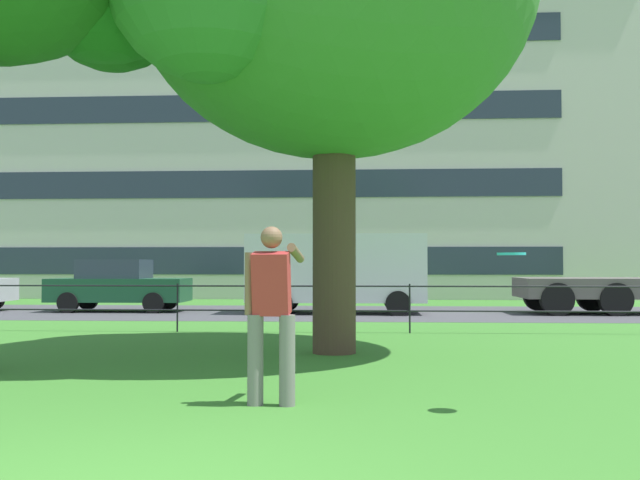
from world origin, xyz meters
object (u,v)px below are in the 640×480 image
at_px(frisbee, 511,254).
at_px(panel_van_far_right, 337,269).
at_px(person_thrower, 271,308).
at_px(car_dark_green_far_left, 118,285).
at_px(apartment_building_background, 191,162).

relative_size(frisbee, panel_van_far_right, 0.08).
distance_m(person_thrower, panel_van_far_right, 14.06).
bearing_deg(car_dark_green_far_left, panel_van_far_right, -4.26).
relative_size(frisbee, car_dark_green_far_left, 0.09).
bearing_deg(frisbee, apartment_building_background, 108.98).
bearing_deg(frisbee, car_dark_green_far_left, 120.62).
relative_size(car_dark_green_far_left, apartment_building_background, 0.10).
height_order(person_thrower, panel_van_far_right, panel_van_far_right).
distance_m(frisbee, panel_van_far_right, 14.47).
height_order(frisbee, car_dark_green_far_left, car_dark_green_far_left).
xyz_separation_m(person_thrower, car_dark_green_far_left, (-6.44, 14.54, -0.18)).
relative_size(car_dark_green_far_left, panel_van_far_right, 0.80).
bearing_deg(apartment_building_background, frisbee, -71.02).
bearing_deg(car_dark_green_far_left, apartment_building_background, 94.83).
height_order(person_thrower, frisbee, person_thrower).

